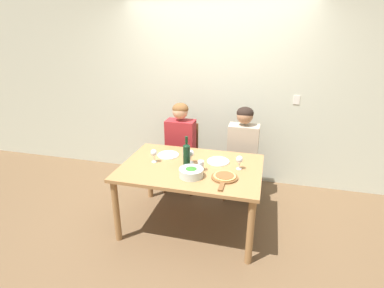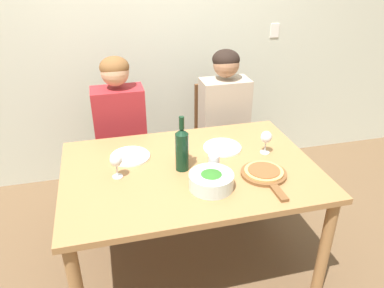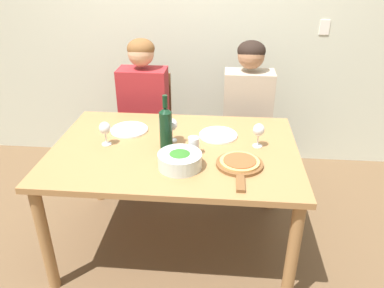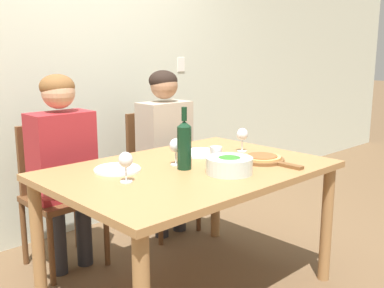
{
  "view_description": "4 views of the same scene",
  "coord_description": "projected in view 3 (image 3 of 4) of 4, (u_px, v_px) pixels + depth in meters",
  "views": [
    {
      "loc": [
        0.74,
        -2.82,
        2.13
      ],
      "look_at": [
        -0.03,
        0.15,
        0.94
      ],
      "focal_mm": 28.0,
      "sensor_mm": 36.0,
      "label": 1
    },
    {
      "loc": [
        -0.46,
        -1.85,
        1.9
      ],
      "look_at": [
        0.04,
        0.13,
        0.83
      ],
      "focal_mm": 35.0,
      "sensor_mm": 36.0,
      "label": 2
    },
    {
      "loc": [
        0.29,
        -2.01,
        1.81
      ],
      "look_at": [
        0.11,
        -0.03,
        0.79
      ],
      "focal_mm": 35.0,
      "sensor_mm": 36.0,
      "label": 3
    },
    {
      "loc": [
        -1.63,
        -1.73,
        1.36
      ],
      "look_at": [
        0.14,
        0.14,
        0.83
      ],
      "focal_mm": 42.0,
      "sensor_mm": 36.0,
      "label": 4
    }
  ],
  "objects": [
    {
      "name": "dinner_plate_right",
      "position": [
        218.0,
        135.0,
        2.42
      ],
      "size": [
        0.25,
        0.25,
        0.02
      ],
      "color": "white",
      "rests_on": "dining_table"
    },
    {
      "name": "back_wall",
      "position": [
        193.0,
        13.0,
        3.17
      ],
      "size": [
        10.0,
        0.06,
        2.7
      ],
      "color": "beige",
      "rests_on": "ground"
    },
    {
      "name": "dinner_plate_left",
      "position": [
        129.0,
        129.0,
        2.5
      ],
      "size": [
        0.25,
        0.25,
        0.02
      ],
      "color": "white",
      "rests_on": "dining_table"
    },
    {
      "name": "person_man",
      "position": [
        248.0,
        104.0,
        2.93
      ],
      "size": [
        0.47,
        0.51,
        1.23
      ],
      "color": "#28282D",
      "rests_on": "ground"
    },
    {
      "name": "pizza_on_board",
      "position": [
        240.0,
        164.0,
        2.08
      ],
      "size": [
        0.26,
        0.4,
        0.04
      ],
      "color": "brown",
      "rests_on": "dining_table"
    },
    {
      "name": "wine_bottle",
      "position": [
        166.0,
        127.0,
        2.22
      ],
      "size": [
        0.08,
        0.08,
        0.34
      ],
      "color": "black",
      "rests_on": "dining_table"
    },
    {
      "name": "wine_glass_left",
      "position": [
        105.0,
        129.0,
        2.27
      ],
      "size": [
        0.07,
        0.07,
        0.15
      ],
      "color": "silver",
      "rests_on": "dining_table"
    },
    {
      "name": "wine_glass_right",
      "position": [
        259.0,
        131.0,
        2.25
      ],
      "size": [
        0.07,
        0.07,
        0.15
      ],
      "color": "silver",
      "rests_on": "dining_table"
    },
    {
      "name": "wine_glass_centre",
      "position": [
        172.0,
        126.0,
        2.32
      ],
      "size": [
        0.07,
        0.07,
        0.15
      ],
      "color": "silver",
      "rests_on": "dining_table"
    },
    {
      "name": "dining_table",
      "position": [
        175.0,
        160.0,
        2.33
      ],
      "size": [
        1.5,
        1.03,
        0.74
      ],
      "color": "#9E7042",
      "rests_on": "ground"
    },
    {
      "name": "ground_plane",
      "position": [
        177.0,
        241.0,
        2.63
      ],
      "size": [
        40.0,
        40.0,
        0.0
      ],
      "primitive_type": "plane",
      "color": "brown"
    },
    {
      "name": "chair_right",
      "position": [
        245.0,
        127.0,
        3.14
      ],
      "size": [
        0.42,
        0.42,
        0.91
      ],
      "color": "brown",
      "rests_on": "ground"
    },
    {
      "name": "chair_left",
      "position": [
        148.0,
        124.0,
        3.2
      ],
      "size": [
        0.42,
        0.42,
        0.91
      ],
      "color": "brown",
      "rests_on": "ground"
    },
    {
      "name": "broccoli_bowl",
      "position": [
        180.0,
        160.0,
        2.06
      ],
      "size": [
        0.24,
        0.24,
        0.09
      ],
      "color": "silver",
      "rests_on": "dining_table"
    },
    {
      "name": "water_tumbler",
      "position": [
        194.0,
        146.0,
        2.19
      ],
      "size": [
        0.07,
        0.07,
        0.11
      ],
      "color": "silver",
      "rests_on": "dining_table"
    },
    {
      "name": "person_woman",
      "position": [
        143.0,
        101.0,
        2.99
      ],
      "size": [
        0.47,
        0.51,
        1.23
      ],
      "color": "#28282D",
      "rests_on": "ground"
    }
  ]
}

